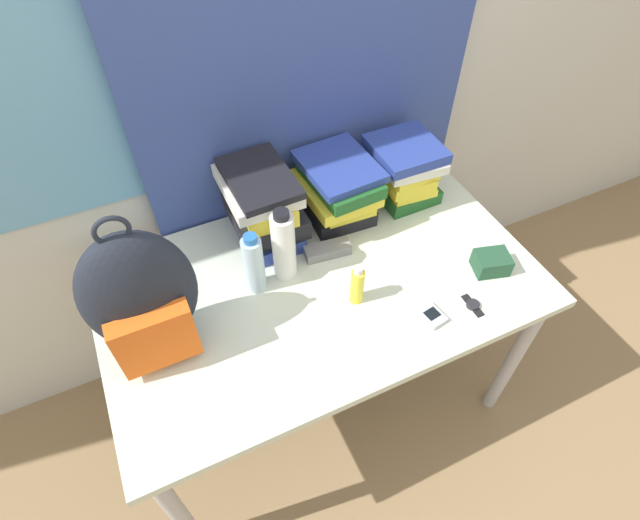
% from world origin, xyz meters
% --- Properties ---
extents(ground_plane, '(12.00, 12.00, 0.00)m').
position_xyz_m(ground_plane, '(0.00, 0.00, 0.00)').
color(ground_plane, '#8C704C').
extents(wall_back, '(6.00, 0.06, 2.50)m').
position_xyz_m(wall_back, '(-0.01, 0.88, 1.25)').
color(wall_back, beige).
rests_on(wall_back, ground_plane).
extents(curtain_blue, '(1.15, 0.04, 2.50)m').
position_xyz_m(curtain_blue, '(0.17, 0.83, 1.25)').
color(curtain_blue, '#384C93').
rests_on(curtain_blue, ground_plane).
extents(desk, '(1.35, 0.80, 0.75)m').
position_xyz_m(desk, '(0.00, 0.40, 0.66)').
color(desk, silver).
rests_on(desk, ground_plane).
extents(backpack, '(0.29, 0.19, 0.48)m').
position_xyz_m(backpack, '(-0.50, 0.39, 0.95)').
color(backpack, '#1E232D').
rests_on(backpack, desk).
extents(book_stack_left, '(0.24, 0.28, 0.27)m').
position_xyz_m(book_stack_left, '(-0.08, 0.65, 0.88)').
color(book_stack_left, navy).
rests_on(book_stack_left, desk).
extents(book_stack_center, '(0.24, 0.30, 0.22)m').
position_xyz_m(book_stack_center, '(0.18, 0.65, 0.86)').
color(book_stack_center, black).
rests_on(book_stack_center, desk).
extents(book_stack_right, '(0.23, 0.27, 0.23)m').
position_xyz_m(book_stack_right, '(0.44, 0.65, 0.86)').
color(book_stack_right, '#1E5623').
rests_on(book_stack_right, desk).
extents(water_bottle, '(0.06, 0.06, 0.22)m').
position_xyz_m(water_bottle, '(-0.18, 0.46, 0.85)').
color(water_bottle, silver).
rests_on(water_bottle, desk).
extents(sports_bottle, '(0.07, 0.07, 0.26)m').
position_xyz_m(sports_bottle, '(-0.08, 0.48, 0.87)').
color(sports_bottle, white).
rests_on(sports_bottle, desk).
extents(sunscreen_bottle, '(0.04, 0.04, 0.15)m').
position_xyz_m(sunscreen_bottle, '(0.07, 0.29, 0.82)').
color(sunscreen_bottle, yellow).
rests_on(sunscreen_bottle, desk).
extents(cell_phone, '(0.07, 0.09, 0.02)m').
position_xyz_m(cell_phone, '(0.24, 0.14, 0.76)').
color(cell_phone, '#B7BCC6').
rests_on(cell_phone, desk).
extents(sunglasses_case, '(0.16, 0.07, 0.04)m').
position_xyz_m(sunglasses_case, '(0.07, 0.49, 0.77)').
color(sunglasses_case, gray).
rests_on(sunglasses_case, desk).
extents(camera_pouch, '(0.12, 0.11, 0.06)m').
position_xyz_m(camera_pouch, '(0.51, 0.22, 0.78)').
color(camera_pouch, '#234C33').
rests_on(camera_pouch, desk).
extents(wristwatch, '(0.04, 0.09, 0.01)m').
position_xyz_m(wristwatch, '(0.37, 0.12, 0.75)').
color(wristwatch, black).
rests_on(wristwatch, desk).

